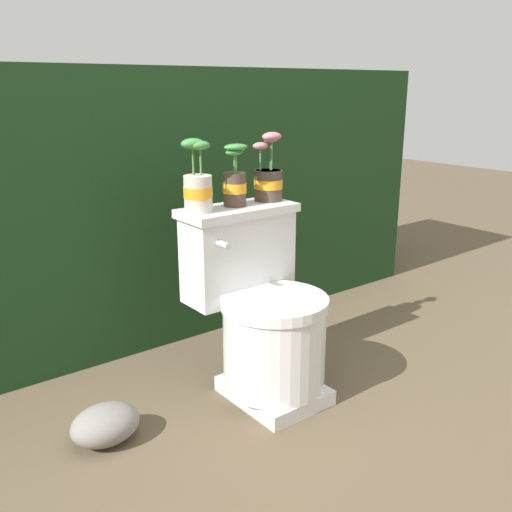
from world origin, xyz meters
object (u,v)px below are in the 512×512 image
object	(u,v)px
toilet	(262,315)
potted_plant_middle	(268,179)
potted_plant_midleft	(235,180)
garden_stone	(105,425)
potted_plant_left	(198,185)

from	to	relation	value
toilet	potted_plant_middle	size ratio (longest dim) A/B	2.66
potted_plant_midleft	garden_stone	size ratio (longest dim) A/B	1.01
potted_plant_midleft	potted_plant_middle	bearing A→B (deg)	2.13
potted_plant_middle	garden_stone	distance (m)	1.01
toilet	potted_plant_midleft	bearing A→B (deg)	91.09
potted_plant_midleft	garden_stone	xyz separation A→B (m)	(-0.58, -0.10, -0.69)
toilet	potted_plant_left	distance (m)	0.51
toilet	potted_plant_midleft	xyz separation A→B (m)	(-0.00, 0.15, 0.46)
potted_plant_midleft	potted_plant_middle	xyz separation A→B (m)	(0.15, 0.01, -0.01)
toilet	potted_plant_midleft	distance (m)	0.48
potted_plant_left	potted_plant_midleft	bearing A→B (deg)	2.12
toilet	garden_stone	bearing A→B (deg)	175.23
potted_plant_left	potted_plant_midleft	size ratio (longest dim) A/B	1.11
toilet	potted_plant_middle	world-z (taller)	potted_plant_middle
potted_plant_middle	potted_plant_midleft	bearing A→B (deg)	-177.87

